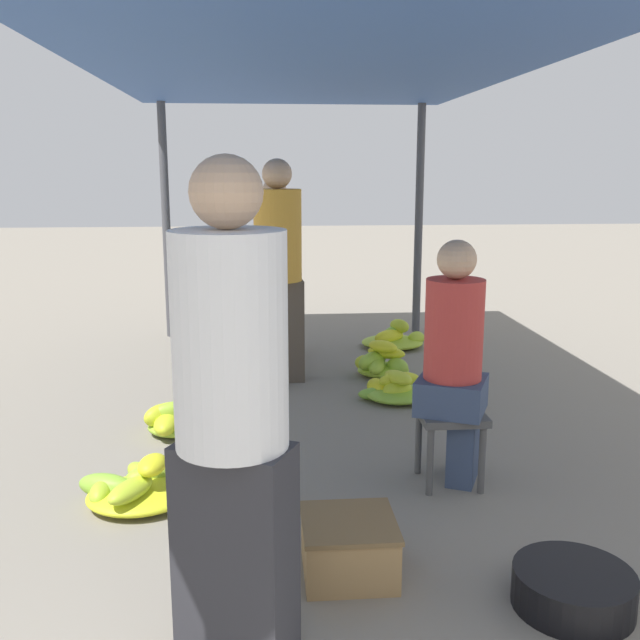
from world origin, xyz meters
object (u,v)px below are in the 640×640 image
at_px(shopper_walking_far, 278,268).
at_px(vendor_foreground, 232,418).
at_px(banana_pile_left_1, 174,418).
at_px(shopper_walking_mid, 275,266).
at_px(banana_pile_right_0, 394,390).
at_px(banana_pile_right_1, 394,339).
at_px(crate_near, 349,547).
at_px(banana_pile_right_2, 381,363).
at_px(basin_black, 573,589).
at_px(banana_pile_left_0, 132,488).
at_px(stool, 450,425).
at_px(vendor_seated, 456,360).

bearing_deg(shopper_walking_far, vendor_foreground, -93.94).
xyz_separation_m(banana_pile_left_1, shopper_walking_mid, (0.70, 1.84, 0.73)).
distance_m(banana_pile_right_0, banana_pile_right_1, 1.57).
relative_size(vendor_foreground, crate_near, 4.37).
relative_size(banana_pile_right_0, shopper_walking_mid, 0.33).
distance_m(banana_pile_left_1, banana_pile_right_2, 1.89).
bearing_deg(banana_pile_right_1, shopper_walking_mid, -169.38).
height_order(vendor_foreground, shopper_walking_mid, vendor_foreground).
distance_m(vendor_foreground, banana_pile_right_2, 3.60).
height_order(banana_pile_right_0, banana_pile_right_1, banana_pile_right_1).
height_order(basin_black, crate_near, crate_near).
bearing_deg(banana_pile_right_0, banana_pile_left_0, -137.18).
bearing_deg(banana_pile_left_0, shopper_walking_mid, 74.38).
height_order(basin_black, shopper_walking_far, shopper_walking_far).
bearing_deg(crate_near, stool, 52.35).
relative_size(vendor_seated, crate_near, 3.37).
relative_size(vendor_foreground, banana_pile_left_0, 2.57).
distance_m(basin_black, banana_pile_right_2, 3.15).
xyz_separation_m(stool, shopper_walking_mid, (-0.86, 2.73, 0.49)).
bearing_deg(vendor_seated, vendor_foreground, -129.13).
relative_size(banana_pile_left_1, crate_near, 1.36).
xyz_separation_m(vendor_seated, shopper_walking_far, (-0.87, 1.97, 0.22)).
xyz_separation_m(banana_pile_right_2, shopper_walking_far, (-0.82, -0.04, 0.79)).
height_order(vendor_seated, banana_pile_left_1, vendor_seated).
distance_m(banana_pile_right_1, banana_pile_right_2, 0.97).
bearing_deg(banana_pile_left_0, banana_pile_right_2, 52.48).
bearing_deg(banana_pile_left_0, banana_pile_right_1, 57.90).
bearing_deg(shopper_walking_far, vendor_seated, -66.21).
relative_size(basin_black, banana_pile_right_0, 0.89).
bearing_deg(banana_pile_right_0, banana_pile_right_1, 79.29).
relative_size(crate_near, shopper_walking_far, 0.22).
bearing_deg(shopper_walking_far, banana_pile_left_1, -122.88).
bearing_deg(basin_black, shopper_walking_far, 108.52).
height_order(stool, crate_near, stool).
relative_size(banana_pile_left_1, banana_pile_right_0, 1.01).
relative_size(basin_black, shopper_walking_mid, 0.29).
xyz_separation_m(vendor_seated, basin_black, (0.17, -1.14, -0.60)).
height_order(vendor_foreground, banana_pile_left_0, vendor_foreground).
bearing_deg(crate_near, shopper_walking_far, 94.32).
bearing_deg(vendor_foreground, banana_pile_right_2, 72.59).
xyz_separation_m(stool, banana_pile_right_2, (-0.03, 2.02, -0.22)).
distance_m(vendor_foreground, crate_near, 1.02).
xyz_separation_m(vendor_foreground, banana_pile_left_1, (-0.47, 2.23, -0.79)).
bearing_deg(banana_pile_left_0, banana_pile_left_1, 84.58).
xyz_separation_m(basin_black, banana_pile_left_1, (-1.74, 2.02, 0.02)).
bearing_deg(shopper_walking_mid, crate_near, -86.50).
height_order(vendor_foreground, stool, vendor_foreground).
xyz_separation_m(basin_black, shopper_walking_far, (-1.04, 3.11, 0.82)).
relative_size(banana_pile_left_0, banana_pile_left_1, 1.25).
distance_m(basin_black, banana_pile_right_0, 2.54).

